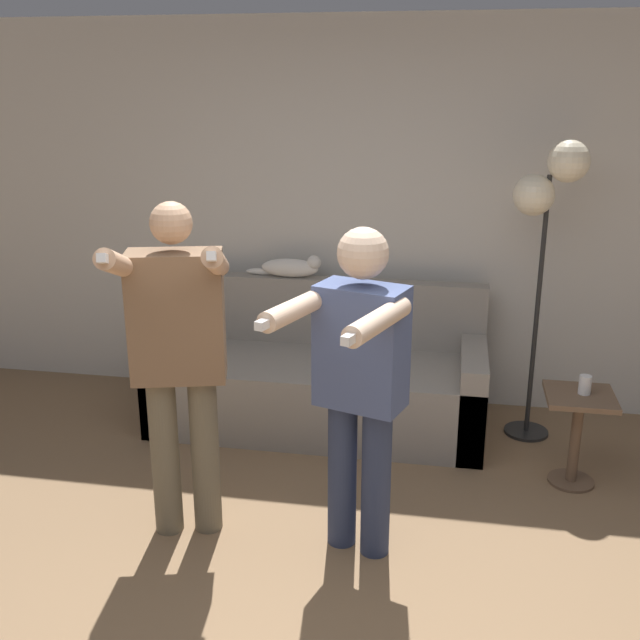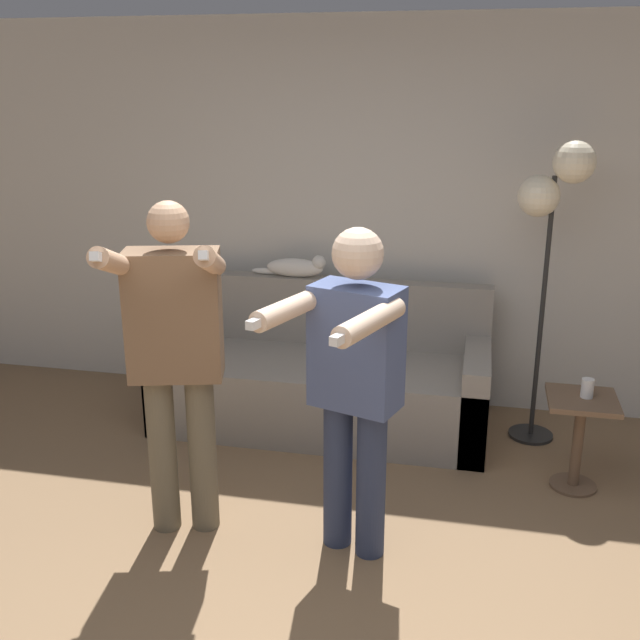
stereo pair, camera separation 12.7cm
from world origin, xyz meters
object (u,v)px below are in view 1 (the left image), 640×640
(couch, at_px, (319,381))
(cat, at_px, (291,267))
(floor_lamp, at_px, (549,198))
(person_right, at_px, (359,375))
(person_left, at_px, (178,351))
(cup, at_px, (585,385))
(side_table, at_px, (577,422))

(couch, distance_m, cat, 0.79)
(floor_lamp, bearing_deg, cat, 171.98)
(person_right, distance_m, floor_lamp, 1.83)
(couch, height_order, person_left, person_left)
(floor_lamp, xyz_separation_m, cup, (0.21, -0.59, -0.93))
(couch, height_order, cat, cat)
(person_left, xyz_separation_m, cup, (2.00, 0.86, -0.38))
(cat, distance_m, side_table, 2.08)
(person_right, relative_size, cat, 3.01)
(side_table, xyz_separation_m, cup, (0.02, 0.01, 0.22))
(person_right, height_order, side_table, person_right)
(couch, xyz_separation_m, side_table, (1.56, -0.51, 0.08))
(cat, height_order, side_table, cat)
(person_left, distance_m, person_right, 0.86)
(person_right, xyz_separation_m, cat, (-0.68, 1.68, 0.07))
(side_table, height_order, cup, cup)
(person_right, xyz_separation_m, cup, (1.14, 0.86, -0.32))
(person_left, bearing_deg, cat, 69.16)
(floor_lamp, bearing_deg, cup, -70.21)
(couch, xyz_separation_m, person_left, (-0.42, -1.36, 0.68))
(person_right, relative_size, side_table, 2.92)
(cup, bearing_deg, couch, 162.27)
(person_left, height_order, floor_lamp, floor_lamp)
(cup, bearing_deg, side_table, -151.96)
(cat, bearing_deg, couch, -51.60)
(couch, height_order, side_table, couch)
(couch, relative_size, cup, 20.22)
(couch, bearing_deg, side_table, -18.27)
(cup, bearing_deg, person_right, -143.01)
(person_right, distance_m, cat, 1.81)
(floor_lamp, height_order, cup, floor_lamp)
(couch, bearing_deg, person_right, -72.31)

